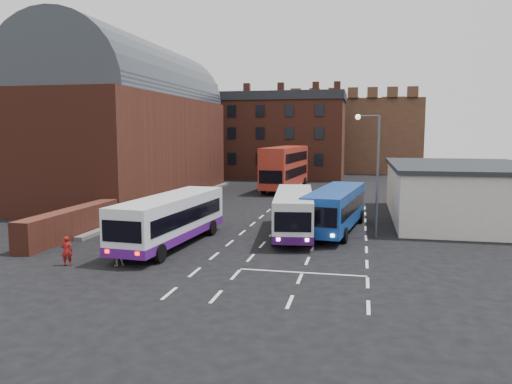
% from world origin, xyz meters
% --- Properties ---
extents(ground, '(180.00, 180.00, 0.00)m').
position_xyz_m(ground, '(0.00, 0.00, 0.00)').
color(ground, black).
extents(railway_station, '(12.00, 28.00, 16.00)m').
position_xyz_m(railway_station, '(-15.50, 21.00, 7.64)').
color(railway_station, '#602B1E').
rests_on(railway_station, ground).
extents(forecourt_wall, '(1.20, 10.00, 1.80)m').
position_xyz_m(forecourt_wall, '(-10.20, 2.00, 0.90)').
color(forecourt_wall, '#602B1E').
rests_on(forecourt_wall, ground).
extents(cream_building, '(10.40, 16.40, 4.25)m').
position_xyz_m(cream_building, '(15.00, 14.00, 2.16)').
color(cream_building, beige).
rests_on(cream_building, ground).
extents(brick_terrace, '(22.00, 10.00, 11.00)m').
position_xyz_m(brick_terrace, '(-6.00, 46.00, 5.50)').
color(brick_terrace, brown).
rests_on(brick_terrace, ground).
extents(castle_keep, '(22.00, 22.00, 12.00)m').
position_xyz_m(castle_keep, '(6.00, 66.00, 6.00)').
color(castle_keep, brown).
rests_on(castle_keep, ground).
extents(bus_white_outbound, '(3.32, 10.83, 2.91)m').
position_xyz_m(bus_white_outbound, '(-3.19, 1.16, 1.72)').
color(bus_white_outbound, white).
rests_on(bus_white_outbound, ground).
extents(bus_white_inbound, '(3.51, 10.31, 2.76)m').
position_xyz_m(bus_white_inbound, '(3.42, 5.65, 1.63)').
color(bus_white_inbound, silver).
rests_on(bus_white_inbound, ground).
extents(bus_blue, '(3.75, 10.70, 2.86)m').
position_xyz_m(bus_blue, '(6.00, 7.34, 1.69)').
color(bus_blue, navy).
rests_on(bus_blue, ground).
extents(bus_red_double, '(3.94, 12.60, 4.96)m').
position_xyz_m(bus_red_double, '(-0.97, 30.57, 2.64)').
color(bus_red_double, '#A52C1D').
rests_on(bus_red_double, ground).
extents(street_lamp, '(1.53, 0.59, 7.72)m').
position_xyz_m(street_lamp, '(8.34, 5.98, 4.66)').
color(street_lamp, '#4C4F54').
rests_on(street_lamp, ground).
extents(pedestrian_red, '(0.64, 0.54, 1.48)m').
position_xyz_m(pedestrian_red, '(-6.62, -4.14, 0.74)').
color(pedestrian_red, maroon).
rests_on(pedestrian_red, ground).
extents(pedestrian_beige, '(0.82, 0.76, 1.34)m').
position_xyz_m(pedestrian_beige, '(-4.11, -3.66, 0.67)').
color(pedestrian_beige, '#C2B593').
rests_on(pedestrian_beige, ground).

